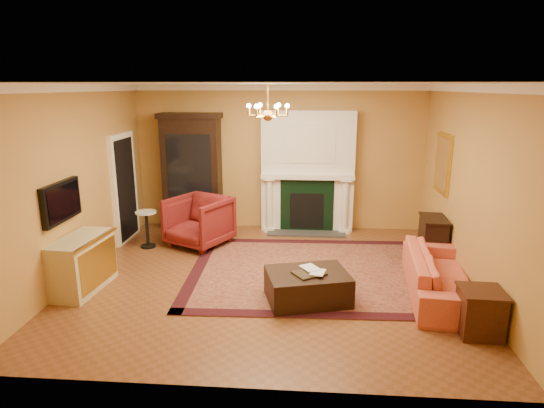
# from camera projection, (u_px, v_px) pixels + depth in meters

# --- Properties ---
(floor) EXTENTS (6.00, 5.50, 0.02)m
(floor) POSITION_uv_depth(u_px,v_px,m) (268.00, 278.00, 7.26)
(floor) COLOR brown
(floor) RESTS_ON ground
(ceiling) EXTENTS (6.00, 5.50, 0.02)m
(ceiling) POSITION_uv_depth(u_px,v_px,m) (268.00, 83.00, 6.49)
(ceiling) COLOR silver
(ceiling) RESTS_ON wall_back
(wall_back) EXTENTS (6.00, 0.02, 3.00)m
(wall_back) POSITION_uv_depth(u_px,v_px,m) (279.00, 158.00, 9.54)
(wall_back) COLOR #C08E45
(wall_back) RESTS_ON floor
(wall_front) EXTENTS (6.00, 0.02, 3.00)m
(wall_front) POSITION_uv_depth(u_px,v_px,m) (243.00, 249.00, 4.21)
(wall_front) COLOR #C08E45
(wall_front) RESTS_ON floor
(wall_left) EXTENTS (0.02, 5.50, 3.00)m
(wall_left) POSITION_uv_depth(u_px,v_px,m) (77.00, 183.00, 7.10)
(wall_left) COLOR #C08E45
(wall_left) RESTS_ON floor
(wall_right) EXTENTS (0.02, 5.50, 3.00)m
(wall_right) POSITION_uv_depth(u_px,v_px,m) (472.00, 189.00, 6.65)
(wall_right) COLOR #C08E45
(wall_right) RESTS_ON floor
(fireplace) EXTENTS (1.90, 0.70, 2.50)m
(fireplace) POSITION_uv_depth(u_px,v_px,m) (307.00, 174.00, 9.39)
(fireplace) COLOR silver
(fireplace) RESTS_ON wall_back
(crown_molding) EXTENTS (6.00, 5.50, 0.12)m
(crown_molding) POSITION_uv_depth(u_px,v_px,m) (273.00, 88.00, 7.44)
(crown_molding) COLOR white
(crown_molding) RESTS_ON ceiling
(doorway) EXTENTS (0.08, 1.05, 2.10)m
(doorway) POSITION_uv_depth(u_px,v_px,m) (125.00, 188.00, 8.85)
(doorway) COLOR white
(doorway) RESTS_ON wall_left
(tv_panel) EXTENTS (0.09, 0.95, 0.58)m
(tv_panel) POSITION_uv_depth(u_px,v_px,m) (61.00, 202.00, 6.55)
(tv_panel) COLOR black
(tv_panel) RESTS_ON wall_left
(gilt_mirror) EXTENTS (0.06, 0.76, 1.05)m
(gilt_mirror) POSITION_uv_depth(u_px,v_px,m) (443.00, 163.00, 7.97)
(gilt_mirror) COLOR gold
(gilt_mirror) RESTS_ON wall_right
(chandelier) EXTENTS (0.63, 0.55, 0.53)m
(chandelier) POSITION_uv_depth(u_px,v_px,m) (268.00, 112.00, 6.60)
(chandelier) COLOR #C48A36
(chandelier) RESTS_ON ceiling
(oriental_rug) EXTENTS (4.27, 3.25, 0.02)m
(oriental_rug) POSITION_uv_depth(u_px,v_px,m) (318.00, 272.00, 7.47)
(oriental_rug) COLOR #4A100F
(oriental_rug) RESTS_ON floor
(china_cabinet) EXTENTS (1.17, 0.53, 2.33)m
(china_cabinet) POSITION_uv_depth(u_px,v_px,m) (192.00, 175.00, 9.49)
(china_cabinet) COLOR black
(china_cabinet) RESTS_ON floor
(wingback_armchair) EXTENTS (1.34, 1.31, 1.04)m
(wingback_armchair) POSITION_uv_depth(u_px,v_px,m) (199.00, 219.00, 8.62)
(wingback_armchair) COLOR maroon
(wingback_armchair) RESTS_ON floor
(pedestal_table) EXTENTS (0.39, 0.39, 0.70)m
(pedestal_table) POSITION_uv_depth(u_px,v_px,m) (147.00, 227.00, 8.53)
(pedestal_table) COLOR black
(pedestal_table) RESTS_ON floor
(commode) EXTENTS (0.61, 1.13, 0.82)m
(commode) POSITION_uv_depth(u_px,v_px,m) (82.00, 264.00, 6.74)
(commode) COLOR beige
(commode) RESTS_ON floor
(coral_sofa) EXTENTS (0.87, 2.23, 0.85)m
(coral_sofa) POSITION_uv_depth(u_px,v_px,m) (441.00, 268.00, 6.55)
(coral_sofa) COLOR #DC5945
(coral_sofa) RESTS_ON floor
(end_table) EXTENTS (0.50, 0.50, 0.56)m
(end_table) POSITION_uv_depth(u_px,v_px,m) (480.00, 313.00, 5.54)
(end_table) COLOR #3C1D10
(end_table) RESTS_ON floor
(console_table) EXTENTS (0.44, 0.71, 0.75)m
(console_table) POSITION_uv_depth(u_px,v_px,m) (432.00, 240.00, 7.87)
(console_table) COLOR black
(console_table) RESTS_ON floor
(leather_ottoman) EXTENTS (1.29, 1.07, 0.42)m
(leather_ottoman) POSITION_uv_depth(u_px,v_px,m) (307.00, 286.00, 6.42)
(leather_ottoman) COLOR black
(leather_ottoman) RESTS_ON oriental_rug
(ottoman_tray) EXTENTS (0.52, 0.49, 0.03)m
(ottoman_tray) POSITION_uv_depth(u_px,v_px,m) (309.00, 273.00, 6.31)
(ottoman_tray) COLOR black
(ottoman_tray) RESTS_ON leather_ottoman
(book_a) EXTENTS (0.18, 0.13, 0.27)m
(book_a) POSITION_uv_depth(u_px,v_px,m) (304.00, 261.00, 6.34)
(book_a) COLOR gray
(book_a) RESTS_ON ottoman_tray
(book_b) EXTENTS (0.19, 0.07, 0.26)m
(book_b) POSITION_uv_depth(u_px,v_px,m) (311.00, 264.00, 6.27)
(book_b) COLOR gray
(book_b) RESTS_ON ottoman_tray
(topiary_left) EXTENTS (0.18, 0.18, 0.48)m
(topiary_left) POSITION_uv_depth(u_px,v_px,m) (282.00, 160.00, 9.31)
(topiary_left) COLOR gray
(topiary_left) RESTS_ON fireplace
(topiary_right) EXTENTS (0.15, 0.15, 0.41)m
(topiary_right) POSITION_uv_depth(u_px,v_px,m) (339.00, 163.00, 9.24)
(topiary_right) COLOR gray
(topiary_right) RESTS_ON fireplace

